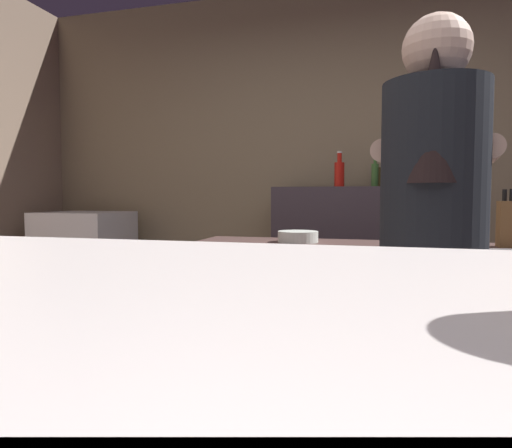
# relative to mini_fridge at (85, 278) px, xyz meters

# --- Properties ---
(wall_back) EXTENTS (5.20, 0.10, 2.70)m
(wall_back) POSITION_rel_mini_fridge_xyz_m (2.04, 0.45, 0.84)
(wall_back) COLOR #907E5F
(wall_back) RESTS_ON ground
(prep_counter) EXTENTS (2.10, 0.60, 0.93)m
(prep_counter) POSITION_rel_mini_fridge_xyz_m (2.39, -0.98, -0.05)
(prep_counter) COLOR #4A3430
(prep_counter) RESTS_ON ground
(back_shelf) EXTENTS (0.96, 0.36, 1.21)m
(back_shelf) POSITION_rel_mini_fridge_xyz_m (1.97, 0.17, 0.09)
(back_shelf) COLOR #3F363D
(back_shelf) RESTS_ON ground
(mini_fridge) EXTENTS (0.62, 0.58, 1.03)m
(mini_fridge) POSITION_rel_mini_fridge_xyz_m (0.00, 0.00, 0.00)
(mini_fridge) COLOR silver
(mini_fridge) RESTS_ON ground
(bartender) EXTENTS (0.46, 0.54, 1.74)m
(bartender) POSITION_rel_mini_fridge_xyz_m (2.38, -1.43, 0.49)
(bartender) COLOR #2C3639
(bartender) RESTS_ON ground
(knife_block) EXTENTS (0.10, 0.08, 0.27)m
(knife_block) POSITION_rel_mini_fridge_xyz_m (2.76, -0.86, 0.52)
(knife_block) COLOR brown
(knife_block) RESTS_ON prep_counter
(mixing_bowl) EXTENTS (0.19, 0.19, 0.05)m
(mixing_bowl) POSITION_rel_mini_fridge_xyz_m (1.83, -0.89, 0.44)
(mixing_bowl) COLOR silver
(mixing_bowl) RESTS_ON prep_counter
(chefs_knife) EXTENTS (0.24, 0.07, 0.01)m
(chefs_knife) POSITION_rel_mini_fridge_xyz_m (2.66, -1.03, 0.42)
(chefs_knife) COLOR silver
(chefs_knife) RESTS_ON prep_counter
(bottle_vinegar) EXTENTS (0.05, 0.05, 0.23)m
(bottle_vinegar) POSITION_rel_mini_fridge_xyz_m (2.18, 0.25, 0.79)
(bottle_vinegar) COLOR #457A35
(bottle_vinegar) RESTS_ON back_shelf
(bottle_olive_oil) EXTENTS (0.05, 0.05, 0.19)m
(bottle_olive_oil) POSITION_rel_mini_fridge_xyz_m (2.23, 0.12, 0.77)
(bottle_olive_oil) COLOR black
(bottle_olive_oil) RESTS_ON back_shelf
(bottle_hot_sauce) EXTENTS (0.07, 0.07, 0.24)m
(bottle_hot_sauce) POSITION_rel_mini_fridge_xyz_m (1.95, 0.10, 0.79)
(bottle_hot_sauce) COLOR red
(bottle_hot_sauce) RESTS_ON back_shelf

